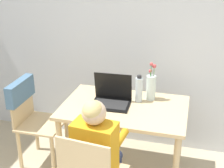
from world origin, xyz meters
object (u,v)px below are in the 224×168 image
(flower_vase, at_px, (151,86))
(water_bottle, at_px, (139,89))
(person_seated, at_px, (98,148))
(laptop, at_px, (112,97))
(chair_spare, at_px, (29,108))

(flower_vase, height_order, water_bottle, flower_vase)
(person_seated, xyz_separation_m, flower_vase, (0.26, 0.78, 0.18))
(laptop, distance_m, water_bottle, 0.25)
(chair_spare, xyz_separation_m, flower_vase, (1.11, 0.24, 0.25))
(laptop, height_order, water_bottle, laptop)
(chair_spare, distance_m, laptop, 0.81)
(laptop, relative_size, flower_vase, 0.97)
(person_seated, relative_size, water_bottle, 4.23)
(person_seated, height_order, laptop, person_seated)
(flower_vase, bearing_deg, person_seated, -108.21)
(person_seated, bearing_deg, chair_spare, -26.55)
(laptop, height_order, flower_vase, flower_vase)
(person_seated, distance_m, flower_vase, 0.84)
(laptop, xyz_separation_m, flower_vase, (0.32, 0.17, 0.06))
(chair_spare, xyz_separation_m, laptop, (0.79, 0.07, 0.19))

